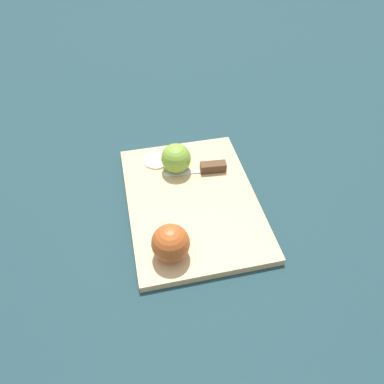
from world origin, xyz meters
TOP-DOWN VIEW (x-y plane):
  - ground_plane at (0.00, 0.00)m, footprint 4.00×4.00m
  - cutting_board at (0.00, 0.00)m, footprint 0.38×0.28m
  - apple_half_left at (-0.13, 0.06)m, footprint 0.07×0.07m
  - apple_half_right at (0.10, 0.02)m, footprint 0.07×0.07m
  - knife at (0.08, -0.05)m, footprint 0.02×0.14m
  - apple_slice at (0.13, 0.06)m, footprint 0.06×0.06m

SIDE VIEW (x-z plane):
  - ground_plane at x=0.00m, z-range 0.00..0.00m
  - cutting_board at x=0.00m, z-range 0.00..0.02m
  - apple_slice at x=0.13m, z-range 0.02..0.02m
  - knife at x=0.08m, z-range 0.02..0.04m
  - apple_half_right at x=0.10m, z-range 0.02..0.08m
  - apple_half_left at x=-0.13m, z-range 0.02..0.09m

